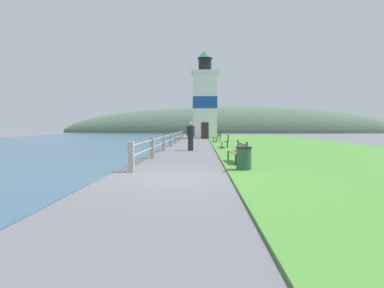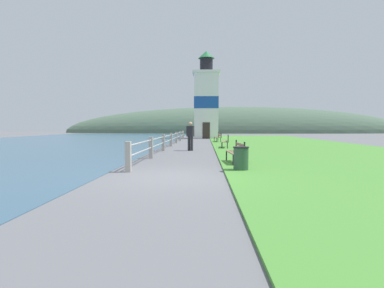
# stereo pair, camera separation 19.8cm
# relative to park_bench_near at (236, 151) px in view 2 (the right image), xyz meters

# --- Properties ---
(ground_plane) EXTENTS (160.00, 160.00, 0.00)m
(ground_plane) POSITION_rel_park_bench_near_xyz_m (-2.28, -3.25, -0.54)
(ground_plane) COLOR slate
(grass_verge) EXTENTS (12.00, 46.69, 0.06)m
(grass_verge) POSITION_rel_park_bench_near_xyz_m (5.36, 12.31, -0.51)
(grass_verge) COLOR #4C8E38
(grass_verge) RESTS_ON ground_plane
(water_strip) EXTENTS (24.00, 74.70, 0.01)m
(water_strip) POSITION_rel_park_bench_near_xyz_m (-16.43, 12.31, -0.53)
(water_strip) COLOR #385B75
(water_strip) RESTS_ON ground_plane
(seawall_railing) EXTENTS (0.18, 25.64, 1.03)m
(seawall_railing) POSITION_rel_park_bench_near_xyz_m (-3.83, 10.47, 0.05)
(seawall_railing) COLOR #A8A399
(seawall_railing) RESTS_ON ground_plane
(park_bench_near) EXTENTS (0.61, 1.74, 0.94)m
(park_bench_near) POSITION_rel_park_bench_near_xyz_m (0.00, 0.00, 0.00)
(park_bench_near) COLOR #846B51
(park_bench_near) RESTS_ON ground_plane
(park_bench_midway) EXTENTS (0.60, 1.87, 0.94)m
(park_bench_midway) POSITION_rel_park_bench_near_xyz_m (0.19, 8.63, 0.00)
(park_bench_midway) COLOR #846B51
(park_bench_midway) RESTS_ON ground_plane
(park_bench_far) EXTENTS (0.65, 1.92, 0.94)m
(park_bench_far) POSITION_rel_park_bench_near_xyz_m (0.02, 16.50, 0.00)
(park_bench_far) COLOR #846B51
(park_bench_far) RESTS_ON ground_plane
(lighthouse) EXTENTS (3.40, 3.40, 10.94)m
(lighthouse) POSITION_rel_park_bench_near_xyz_m (-1.09, 25.98, 4.18)
(lighthouse) COLOR white
(lighthouse) RESTS_ON ground_plane
(person_strolling) EXTENTS (0.50, 0.41, 1.81)m
(person_strolling) POSITION_rel_park_bench_near_xyz_m (-2.17, 6.59, 0.44)
(person_strolling) COLOR #28282D
(person_strolling) RESTS_ON ground_plane
(trash_bin) EXTENTS (0.54, 0.54, 0.84)m
(trash_bin) POSITION_rel_park_bench_near_xyz_m (-0.06, -1.96, -0.11)
(trash_bin) COLOR #2D5138
(trash_bin) RESTS_ON ground_plane
(distant_hillside) EXTENTS (80.00, 16.00, 12.00)m
(distant_hillside) POSITION_rel_park_bench_near_xyz_m (5.72, 57.87, -0.54)
(distant_hillside) COLOR #4C6651
(distant_hillside) RESTS_ON ground_plane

